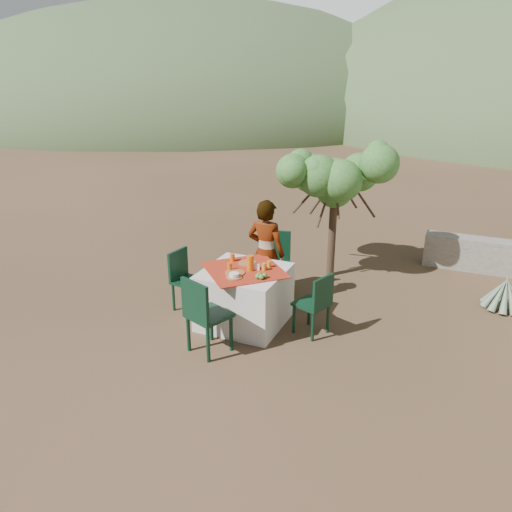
{
  "coord_description": "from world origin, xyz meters",
  "views": [
    {
      "loc": [
        2.92,
        -5.24,
        3.16
      ],
      "look_at": [
        0.37,
        0.53,
        0.81
      ],
      "focal_mm": 35.0,
      "sensor_mm": 36.0,
      "label": 1
    }
  ],
  "objects_px": {
    "chair_near": "(204,313)",
    "shrub_tree": "(340,184)",
    "chair_right": "(316,302)",
    "agave": "(505,294)",
    "table": "(244,296)",
    "chair_left": "(185,277)",
    "person": "(266,253)",
    "juice_pitcher": "(250,263)",
    "chair_far": "(275,260)"
  },
  "relations": [
    {
      "from": "chair_left",
      "to": "agave",
      "type": "xyz_separation_m",
      "value": [
        4.11,
        1.78,
        -0.25
      ]
    },
    {
      "from": "table",
      "to": "person",
      "type": "bearing_deg",
      "value": 88.18
    },
    {
      "from": "person",
      "to": "agave",
      "type": "relative_size",
      "value": 2.37
    },
    {
      "from": "table",
      "to": "chair_near",
      "type": "bearing_deg",
      "value": -96.78
    },
    {
      "from": "table",
      "to": "juice_pitcher",
      "type": "relative_size",
      "value": 6.5
    },
    {
      "from": "table",
      "to": "shrub_tree",
      "type": "xyz_separation_m",
      "value": [
        0.64,
        2.12,
        1.13
      ]
    },
    {
      "from": "chair_left",
      "to": "juice_pitcher",
      "type": "xyz_separation_m",
      "value": [
        1.04,
        -0.07,
        0.39
      ]
    },
    {
      "from": "chair_far",
      "to": "agave",
      "type": "height_order",
      "value": "chair_far"
    },
    {
      "from": "table",
      "to": "chair_right",
      "type": "distance_m",
      "value": 0.96
    },
    {
      "from": "juice_pitcher",
      "to": "table",
      "type": "bearing_deg",
      "value": -178.0
    },
    {
      "from": "chair_far",
      "to": "chair_near",
      "type": "height_order",
      "value": "chair_near"
    },
    {
      "from": "chair_left",
      "to": "chair_right",
      "type": "relative_size",
      "value": 1.03
    },
    {
      "from": "table",
      "to": "chair_near",
      "type": "distance_m",
      "value": 0.91
    },
    {
      "from": "chair_left",
      "to": "agave",
      "type": "relative_size",
      "value": 1.31
    },
    {
      "from": "table",
      "to": "chair_left",
      "type": "height_order",
      "value": "chair_left"
    },
    {
      "from": "shrub_tree",
      "to": "juice_pitcher",
      "type": "xyz_separation_m",
      "value": [
        -0.56,
        -2.12,
        -0.65
      ]
    },
    {
      "from": "person",
      "to": "juice_pitcher",
      "type": "height_order",
      "value": "person"
    },
    {
      "from": "chair_near",
      "to": "chair_right",
      "type": "xyz_separation_m",
      "value": [
        1.06,
        0.96,
        -0.08
      ]
    },
    {
      "from": "chair_left",
      "to": "chair_right",
      "type": "xyz_separation_m",
      "value": [
        1.91,
        -0.0,
        -0.01
      ]
    },
    {
      "from": "chair_right",
      "to": "agave",
      "type": "xyz_separation_m",
      "value": [
        2.2,
        1.79,
        -0.24
      ]
    },
    {
      "from": "person",
      "to": "chair_left",
      "type": "bearing_deg",
      "value": 35.98
    },
    {
      "from": "chair_far",
      "to": "chair_right",
      "type": "distance_m",
      "value": 1.39
    },
    {
      "from": "chair_left",
      "to": "chair_near",
      "type": "bearing_deg",
      "value": -131.36
    },
    {
      "from": "shrub_tree",
      "to": "chair_left",
      "type": "bearing_deg",
      "value": -127.88
    },
    {
      "from": "chair_right",
      "to": "shrub_tree",
      "type": "relative_size",
      "value": 0.43
    },
    {
      "from": "shrub_tree",
      "to": "table",
      "type": "bearing_deg",
      "value": -106.86
    },
    {
      "from": "chair_right",
      "to": "table",
      "type": "bearing_deg",
      "value": -65.15
    },
    {
      "from": "table",
      "to": "chair_far",
      "type": "height_order",
      "value": "chair_far"
    },
    {
      "from": "chair_right",
      "to": "agave",
      "type": "bearing_deg",
      "value": 149.84
    },
    {
      "from": "chair_left",
      "to": "chair_right",
      "type": "height_order",
      "value": "chair_left"
    },
    {
      "from": "chair_near",
      "to": "chair_right",
      "type": "distance_m",
      "value": 1.43
    },
    {
      "from": "chair_far",
      "to": "chair_left",
      "type": "distance_m",
      "value": 1.38
    },
    {
      "from": "person",
      "to": "juice_pitcher",
      "type": "xyz_separation_m",
      "value": [
        0.06,
        -0.67,
        0.1
      ]
    },
    {
      "from": "table",
      "to": "chair_right",
      "type": "relative_size",
      "value": 1.59
    },
    {
      "from": "agave",
      "to": "chair_near",
      "type": "bearing_deg",
      "value": -139.95
    },
    {
      "from": "chair_near",
      "to": "shrub_tree",
      "type": "relative_size",
      "value": 0.5
    },
    {
      "from": "chair_right",
      "to": "chair_far",
      "type": "bearing_deg",
      "value": -115.48
    },
    {
      "from": "chair_near",
      "to": "shrub_tree",
      "type": "bearing_deg",
      "value": -83.45
    },
    {
      "from": "chair_near",
      "to": "person",
      "type": "height_order",
      "value": "person"
    },
    {
      "from": "agave",
      "to": "chair_left",
      "type": "bearing_deg",
      "value": -156.55
    },
    {
      "from": "chair_right",
      "to": "person",
      "type": "height_order",
      "value": "person"
    },
    {
      "from": "chair_left",
      "to": "agave",
      "type": "height_order",
      "value": "chair_left"
    },
    {
      "from": "table",
      "to": "agave",
      "type": "height_order",
      "value": "table"
    },
    {
      "from": "chair_left",
      "to": "person",
      "type": "relative_size",
      "value": 0.55
    },
    {
      "from": "juice_pitcher",
      "to": "shrub_tree",
      "type": "bearing_deg",
      "value": 75.25
    },
    {
      "from": "chair_far",
      "to": "table",
      "type": "bearing_deg",
      "value": -101.12
    },
    {
      "from": "shrub_tree",
      "to": "juice_pitcher",
      "type": "bearing_deg",
      "value": -104.75
    },
    {
      "from": "table",
      "to": "chair_far",
      "type": "relative_size",
      "value": 1.38
    },
    {
      "from": "shrub_tree",
      "to": "juice_pitcher",
      "type": "distance_m",
      "value": 2.29
    },
    {
      "from": "chair_left",
      "to": "chair_right",
      "type": "distance_m",
      "value": 1.91
    }
  ]
}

